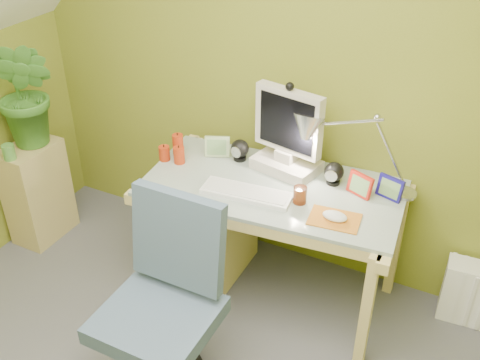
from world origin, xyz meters
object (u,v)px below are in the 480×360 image
at_px(desk_lamp, 376,135).
at_px(task_chair, 157,317).
at_px(side_ledge, 38,192).
at_px(monitor, 288,125).
at_px(radiator, 477,295).
at_px(potted_plant, 27,94).
at_px(desk, 271,239).

xyz_separation_m(desk_lamp, task_chair, (-0.60, -1.04, -0.53)).
bearing_deg(side_ledge, desk_lamp, 10.63).
relative_size(monitor, desk_lamp, 0.84).
distance_m(task_chair, radiator, 1.70).
bearing_deg(monitor, side_ledge, -155.05).
bearing_deg(radiator, potted_plant, -175.08).
xyz_separation_m(desk_lamp, potted_plant, (-1.93, -0.32, -0.05)).
xyz_separation_m(side_ledge, task_chair, (1.37, -0.67, 0.17)).
bearing_deg(radiator, desk_lamp, -176.06).
bearing_deg(radiator, side_ledge, -174.14).
relative_size(desk, desk_lamp, 2.10).
xyz_separation_m(desk_lamp, side_ledge, (-1.97, -0.37, -0.70)).
height_order(desk, desk_lamp, desk_lamp).
distance_m(potted_plant, radiator, 2.72).
xyz_separation_m(desk_lamp, radiator, (0.63, 0.09, -0.84)).
height_order(monitor, desk_lamp, desk_lamp).
distance_m(desk, monitor, 0.64).
bearing_deg(task_chair, desk_lamp, 60.05).
distance_m(monitor, task_chair, 1.16).
xyz_separation_m(monitor, side_ledge, (-1.52, -0.37, -0.65)).
bearing_deg(potted_plant, monitor, 12.19).
xyz_separation_m(desk, monitor, (0.00, 0.18, 0.62)).
xyz_separation_m(monitor, radiator, (1.08, 0.09, -0.79)).
relative_size(desk_lamp, side_ledge, 0.97).
distance_m(desk, potted_plant, 1.61).
bearing_deg(potted_plant, side_ledge, -127.64).
bearing_deg(desk, monitor, 84.62).
distance_m(desk, desk_lamp, 0.83).
xyz_separation_m(side_ledge, potted_plant, (0.04, 0.05, 0.65)).
height_order(side_ledge, radiator, side_ledge).
distance_m(potted_plant, task_chair, 1.59).
bearing_deg(side_ledge, potted_plant, 52.36).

